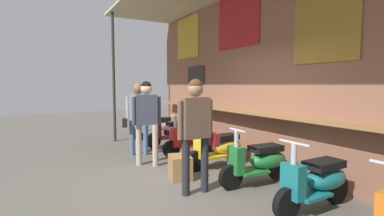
# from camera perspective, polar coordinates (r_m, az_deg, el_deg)

# --- Properties ---
(ground_plane) EXTENTS (28.12, 28.12, 0.00)m
(ground_plane) POSITION_cam_1_polar(r_m,az_deg,el_deg) (4.89, -1.19, -15.17)
(ground_plane) COLOR #605B54
(market_stall_facade) EXTENTS (10.04, 2.40, 3.98)m
(market_stall_facade) POSITION_cam_1_polar(r_m,az_deg,el_deg) (5.75, 15.85, 9.71)
(market_stall_facade) COLOR #8C5B44
(market_stall_facade) RESTS_ON ground_plane
(scooter_silver) EXTENTS (0.46, 1.40, 0.97)m
(scooter_silver) POSITION_cam_1_polar(r_m,az_deg,el_deg) (8.71, -7.00, -3.73)
(scooter_silver) COLOR #B2B5BA
(scooter_silver) RESTS_ON ground_plane
(scooter_maroon) EXTENTS (0.46, 1.40, 0.97)m
(scooter_maroon) POSITION_cam_1_polar(r_m,az_deg,el_deg) (7.70, -3.86, -4.82)
(scooter_maroon) COLOR maroon
(scooter_maroon) RESTS_ON ground_plane
(scooter_red) EXTENTS (0.46, 1.40, 0.97)m
(scooter_red) POSITION_cam_1_polar(r_m,az_deg,el_deg) (6.70, 0.35, -6.26)
(scooter_red) COLOR red
(scooter_red) RESTS_ON ground_plane
(scooter_yellow) EXTENTS (0.46, 1.40, 0.97)m
(scooter_yellow) POSITION_cam_1_polar(r_m,az_deg,el_deg) (5.79, 5.75, -8.04)
(scooter_yellow) COLOR gold
(scooter_yellow) RESTS_ON ground_plane
(scooter_green) EXTENTS (0.48, 1.40, 0.97)m
(scooter_green) POSITION_cam_1_polar(r_m,az_deg,el_deg) (4.91, 13.63, -10.48)
(scooter_green) COLOR #237533
(scooter_green) RESTS_ON ground_plane
(scooter_teal) EXTENTS (0.46, 1.40, 0.97)m
(scooter_teal) POSITION_cam_1_polar(r_m,az_deg,el_deg) (4.20, 24.16, -13.37)
(scooter_teal) COLOR #197075
(scooter_teal) RESTS_ON ground_plane
(shopper_with_handbag) EXTENTS (0.38, 0.67, 1.70)m
(shopper_with_handbag) POSITION_cam_1_polar(r_m,az_deg,el_deg) (6.73, -10.94, -0.68)
(shopper_with_handbag) COLOR slate
(shopper_with_handbag) RESTS_ON ground_plane
(shopper_browsing) EXTENTS (0.26, 0.67, 1.75)m
(shopper_browsing) POSITION_cam_1_polar(r_m,az_deg,el_deg) (4.25, 0.87, -3.19)
(shopper_browsing) COLOR #232328
(shopper_browsing) RESTS_ON ground_plane
(shopper_passing) EXTENTS (0.37, 0.57, 1.74)m
(shopper_passing) POSITION_cam_1_polar(r_m,az_deg,el_deg) (5.80, -9.20, -1.09)
(shopper_passing) COLOR #ADA393
(shopper_passing) RESTS_ON ground_plane
(merchandise_crate) EXTENTS (0.52, 0.45, 0.41)m
(merchandise_crate) POSITION_cam_1_polar(r_m,az_deg,el_deg) (5.09, -2.43, -11.91)
(merchandise_crate) COLOR olive
(merchandise_crate) RESTS_ON ground_plane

